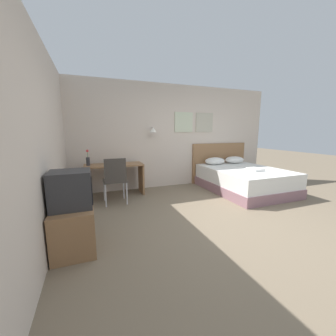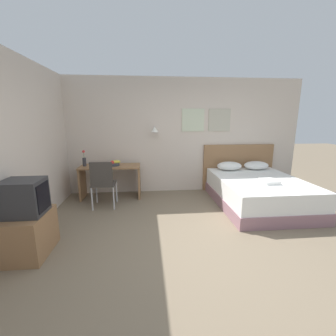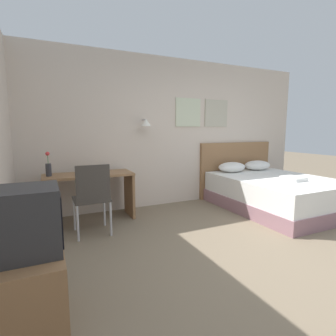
{
  "view_description": "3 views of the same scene",
  "coord_description": "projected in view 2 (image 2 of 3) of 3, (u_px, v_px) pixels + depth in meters",
  "views": [
    {
      "loc": [
        -2.03,
        -2.58,
        1.47
      ],
      "look_at": [
        -0.5,
        1.45,
        0.69
      ],
      "focal_mm": 22.0,
      "sensor_mm": 36.0,
      "label": 1
    },
    {
      "loc": [
        -0.74,
        -2.75,
        1.74
      ],
      "look_at": [
        -0.37,
        1.08,
        0.89
      ],
      "focal_mm": 24.0,
      "sensor_mm": 36.0,
      "label": 2
    },
    {
      "loc": [
        -2.1,
        -1.85,
        1.37
      ],
      "look_at": [
        -0.49,
        1.59,
        0.82
      ],
      "focal_mm": 28.0,
      "sensor_mm": 36.0,
      "label": 3
    }
  ],
  "objects": [
    {
      "name": "fruit_bowl",
      "position": [
        114.0,
        164.0,
        4.9
      ],
      "size": [
        0.28,
        0.24,
        0.12
      ],
      "color": "#333842",
      "rests_on": "desk"
    },
    {
      "name": "ground_plane",
      "position": [
        202.0,
        246.0,
        3.12
      ],
      "size": [
        24.0,
        24.0,
        0.0
      ],
      "primitive_type": "plane",
      "color": "#756651"
    },
    {
      "name": "wall_back",
      "position": [
        178.0,
        136.0,
        5.29
      ],
      "size": [
        5.87,
        0.31,
        2.65
      ],
      "color": "beige",
      "rests_on": "ground_plane"
    },
    {
      "name": "flower_vase",
      "position": [
        84.0,
        160.0,
        4.84
      ],
      "size": [
        0.08,
        0.08,
        0.35
      ],
      "color": "#333338",
      "rests_on": "desk"
    },
    {
      "name": "pillow_left",
      "position": [
        229.0,
        166.0,
        5.22
      ],
      "size": [
        0.57,
        0.4,
        0.19
      ],
      "color": "white",
      "rests_on": "bed"
    },
    {
      "name": "desk_chair",
      "position": [
        103.0,
        181.0,
        4.33
      ],
      "size": [
        0.45,
        0.45,
        0.95
      ],
      "color": "#3D3833",
      "rests_on": "ground_plane"
    },
    {
      "name": "headboard",
      "position": [
        238.0,
        167.0,
        5.54
      ],
      "size": [
        1.74,
        0.06,
        1.12
      ],
      "color": "#8E6642",
      "rests_on": "ground_plane"
    },
    {
      "name": "bed",
      "position": [
        258.0,
        192.0,
        4.55
      ],
      "size": [
        1.62,
        2.1,
        0.56
      ],
      "color": "gray",
      "rests_on": "ground_plane"
    },
    {
      "name": "pillow_right",
      "position": [
        256.0,
        165.0,
        5.28
      ],
      "size": [
        0.57,
        0.4,
        0.19
      ],
      "color": "white",
      "rests_on": "bed"
    },
    {
      "name": "desk",
      "position": [
        111.0,
        175.0,
        4.96
      ],
      "size": [
        1.29,
        0.53,
        0.73
      ],
      "color": "#8E6642",
      "rests_on": "ground_plane"
    },
    {
      "name": "television",
      "position": [
        24.0,
        197.0,
        2.79
      ],
      "size": [
        0.47,
        0.41,
        0.45
      ],
      "color": "#2D2D30",
      "rests_on": "tv_stand"
    },
    {
      "name": "folded_towel_near_foot",
      "position": [
        269.0,
        181.0,
        4.18
      ],
      "size": [
        0.27,
        0.32,
        0.06
      ],
      "color": "white",
      "rests_on": "bed"
    },
    {
      "name": "tv_stand",
      "position": [
        29.0,
        234.0,
        2.9
      ],
      "size": [
        0.48,
        0.67,
        0.55
      ],
      "color": "#8E6642",
      "rests_on": "ground_plane"
    }
  ]
}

